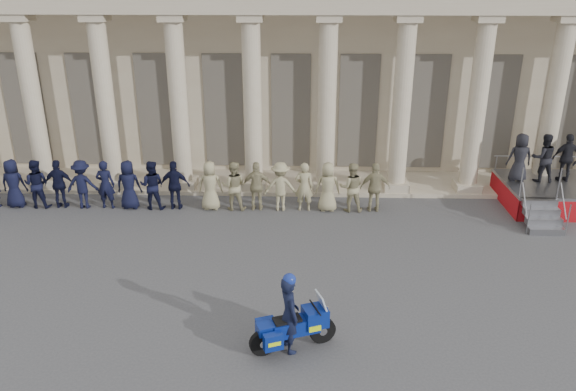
{
  "coord_description": "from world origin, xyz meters",
  "views": [
    {
      "loc": [
        0.54,
        -11.35,
        7.62
      ],
      "look_at": [
        0.08,
        3.63,
        1.6
      ],
      "focal_mm": 35.0,
      "sensor_mm": 36.0,
      "label": 1
    }
  ],
  "objects": [
    {
      "name": "reviewing_stand",
      "position": [
        9.41,
        7.03,
        1.35
      ],
      "size": [
        4.09,
        3.96,
        2.51
      ],
      "color": "gray",
      "rests_on": "ground"
    },
    {
      "name": "officer_rank",
      "position": [
        -6.17,
        6.3,
        0.85
      ],
      "size": [
        18.95,
        0.65,
        1.71
      ],
      "color": "black",
      "rests_on": "ground"
    },
    {
      "name": "motorcycle",
      "position": [
        0.36,
        -1.27,
        0.54
      ],
      "size": [
        1.87,
        1.11,
        1.25
      ],
      "rotation": [
        0.0,
        0.0,
        0.36
      ],
      "color": "black",
      "rests_on": "ground"
    },
    {
      "name": "rider",
      "position": [
        0.26,
        -1.31,
        0.92
      ],
      "size": [
        0.62,
        0.75,
        1.85
      ],
      "rotation": [
        0.0,
        0.0,
        1.93
      ],
      "color": "black",
      "rests_on": "ground"
    },
    {
      "name": "building",
      "position": [
        -0.0,
        14.74,
        4.52
      ],
      "size": [
        40.0,
        12.5,
        9.0
      ],
      "color": "tan",
      "rests_on": "ground"
    },
    {
      "name": "ground",
      "position": [
        0.0,
        0.0,
        0.0
      ],
      "size": [
        90.0,
        90.0,
        0.0
      ],
      "primitive_type": "plane",
      "color": "#3F3F42",
      "rests_on": "ground"
    }
  ]
}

